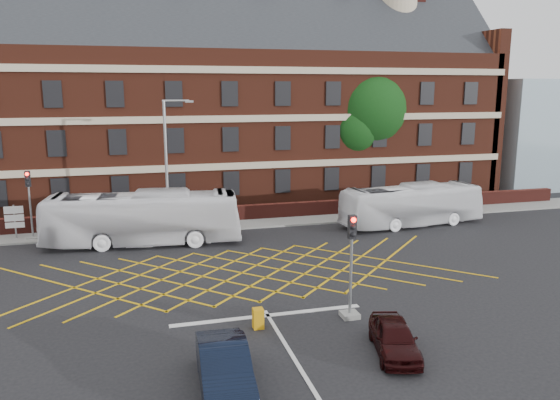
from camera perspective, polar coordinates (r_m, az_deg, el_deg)
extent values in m
plane|color=black|center=(26.08, -3.15, -9.01)|extent=(120.00, 120.00, 0.00)
cube|color=#512115|center=(46.29, -8.98, 7.50)|extent=(50.00, 12.00, 12.00)
cube|color=black|center=(46.27, -9.22, 14.93)|extent=(51.00, 10.61, 10.61)
cube|color=#B7A88C|center=(40.20, -8.06, 8.36)|extent=(50.00, 0.18, 0.50)
cube|color=black|center=(40.33, -8.00, 6.23)|extent=(1.20, 0.14, 1.80)
cylinder|color=#B7A88C|center=(51.68, 11.97, 17.80)|extent=(3.60, 3.60, 6.00)
cube|color=#4C1914|center=(38.23, -7.24, -1.56)|extent=(56.00, 0.50, 1.10)
cube|color=slate|center=(37.38, -7.00, -2.62)|extent=(60.00, 3.00, 0.12)
cube|color=#99B2BF|center=(59.63, 25.94, 6.40)|extent=(14.00, 10.00, 10.00)
cube|color=#CC990C|center=(27.93, -4.02, -7.60)|extent=(8.22, 8.22, 0.02)
cube|color=silver|center=(22.91, -1.28, -11.97)|extent=(8.00, 0.30, 0.02)
imported|color=silver|center=(33.45, -14.12, -1.85)|extent=(11.78, 4.06, 3.22)
imported|color=white|center=(38.06, 13.61, -0.52)|extent=(10.32, 3.38, 2.82)
imported|color=black|center=(17.62, -5.83, -17.09)|extent=(1.75, 4.46, 1.44)
imported|color=black|center=(20.11, 11.86, -13.87)|extent=(2.25, 3.77, 1.20)
cylinder|color=black|center=(46.61, 8.74, 3.92)|extent=(0.90, 0.90, 6.16)
sphere|color=black|center=(46.24, 8.91, 9.41)|extent=(6.90, 6.90, 6.90)
sphere|color=black|center=(45.00, 7.50, 7.38)|extent=(4.49, 4.49, 4.49)
sphere|color=black|center=(47.65, 10.14, 8.01)|extent=(4.14, 4.14, 4.14)
cube|color=slate|center=(22.91, 7.30, -11.82)|extent=(0.70, 0.70, 0.20)
cylinder|color=gray|center=(22.31, 7.40, -7.92)|extent=(0.12, 0.12, 3.50)
cube|color=black|center=(21.72, 7.54, -2.82)|extent=(0.30, 0.25, 0.95)
sphere|color=#FF0C05|center=(21.52, 7.71, -2.08)|extent=(0.20, 0.20, 0.20)
cube|color=slate|center=(37.11, -24.38, -3.63)|extent=(0.70, 0.70, 0.20)
cylinder|color=gray|center=(36.75, -24.59, -1.14)|extent=(0.12, 0.12, 3.50)
cube|color=black|center=(36.39, -24.86, 2.01)|extent=(0.30, 0.25, 0.95)
sphere|color=#FF0C05|center=(36.21, -24.94, 2.47)|extent=(0.20, 0.20, 0.20)
cube|color=slate|center=(34.83, -11.49, -3.76)|extent=(1.00, 1.00, 0.20)
cylinder|color=gray|center=(34.00, -11.76, 2.97)|extent=(0.18, 0.18, 8.45)
cylinder|color=gray|center=(33.69, -10.86, 10.15)|extent=(1.60, 0.12, 0.12)
cube|color=gray|center=(33.77, -9.48, 10.12)|extent=(0.50, 0.20, 0.12)
cylinder|color=gray|center=(37.27, -25.95, -2.12)|extent=(0.10, 0.10, 2.20)
cube|color=silver|center=(37.03, -26.08, -0.94)|extent=(1.10, 0.06, 0.45)
cube|color=silver|center=(37.13, -26.02, -1.70)|extent=(1.10, 0.06, 0.40)
cube|color=silver|center=(37.23, -25.95, -2.37)|extent=(1.10, 0.06, 0.35)
cube|color=orange|center=(21.68, -2.30, -12.26)|extent=(0.41, 0.38, 0.81)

